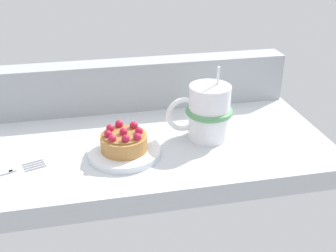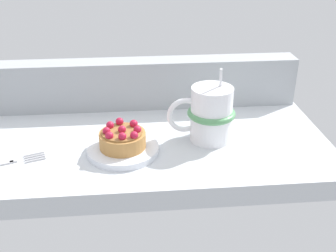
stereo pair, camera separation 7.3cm
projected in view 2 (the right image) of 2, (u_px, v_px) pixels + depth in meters
The scene contains 5 objects.
ground_plane at pixel (135, 146), 78.83cm from camera, with size 72.64×35.32×3.79cm, color silver.
window_rail_back at pixel (132, 84), 88.81cm from camera, with size 71.19×5.62×10.41cm, color #9EA3A8.
dessert_plate at pixel (123, 150), 72.75cm from camera, with size 12.74×12.74×1.17cm.
raspberry_tart at pixel (123, 138), 71.70cm from camera, with size 8.18×8.18×4.21cm.
coffee_mug at pixel (210, 114), 75.06cm from camera, with size 12.62×8.85×14.10cm.
Camera 2 is at (-0.02, -68.89, 37.14)cm, focal length 43.88 mm.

